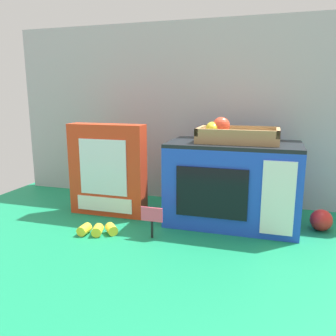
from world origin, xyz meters
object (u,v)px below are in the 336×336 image
(cookie_set_box, at_px, (108,170))
(loose_toy_banana, at_px, (98,230))
(food_groups_crate, at_px, (234,135))
(price_sign, at_px, (152,218))
(loose_toy_apple, at_px, (321,220))
(toy_microwave, at_px, (233,183))

(cookie_set_box, xyz_separation_m, loose_toy_banana, (0.06, -0.19, -0.15))
(food_groups_crate, xyz_separation_m, price_sign, (-0.22, -0.21, -0.24))
(food_groups_crate, relative_size, loose_toy_apple, 3.74)
(toy_microwave, bearing_deg, food_groups_crate, 108.86)
(loose_toy_banana, distance_m, loose_toy_apple, 0.73)
(food_groups_crate, height_order, cookie_set_box, food_groups_crate)
(toy_microwave, relative_size, price_sign, 4.39)
(food_groups_crate, xyz_separation_m, loose_toy_banana, (-0.40, -0.24, -0.29))
(food_groups_crate, bearing_deg, loose_toy_apple, 1.28)
(loose_toy_banana, height_order, loose_toy_apple, loose_toy_apple)
(price_sign, height_order, loose_toy_apple, price_sign)
(toy_microwave, height_order, cookie_set_box, cookie_set_box)
(price_sign, bearing_deg, loose_toy_apple, 23.13)
(loose_toy_apple, bearing_deg, cookie_set_box, -175.87)
(cookie_set_box, bearing_deg, price_sign, -35.72)
(toy_microwave, height_order, loose_toy_banana, toy_microwave)
(cookie_set_box, bearing_deg, loose_toy_banana, -73.85)
(food_groups_crate, bearing_deg, cookie_set_box, -174.02)
(food_groups_crate, bearing_deg, price_sign, -135.95)
(toy_microwave, height_order, food_groups_crate, food_groups_crate)
(cookie_set_box, height_order, loose_toy_banana, cookie_set_box)
(loose_toy_apple, bearing_deg, price_sign, -156.87)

